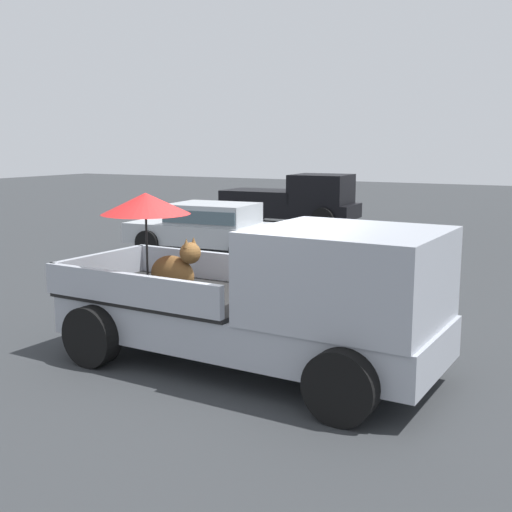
{
  "coord_description": "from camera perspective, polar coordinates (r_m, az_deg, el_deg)",
  "views": [
    {
      "loc": [
        3.99,
        -7.06,
        2.87
      ],
      "look_at": [
        -0.88,
        1.89,
        1.1
      ],
      "focal_mm": 45.81,
      "sensor_mm": 36.0,
      "label": 1
    }
  ],
  "objects": [
    {
      "name": "parked_sedan_near",
      "position": [
        16.97,
        -3.9,
        2.63
      ],
      "size": [
        4.42,
        2.22,
        1.33
      ],
      "rotation": [
        0.0,
        0.0,
        3.21
      ],
      "color": "black",
      "rests_on": "ground"
    },
    {
      "name": "pickup_truck_main",
      "position": [
        8.11,
        1.67,
        -3.75
      ],
      "size": [
        5.12,
        2.4,
        2.23
      ],
      "rotation": [
        0.0,
        0.0,
        -0.04
      ],
      "color": "black",
      "rests_on": "ground"
    },
    {
      "name": "ground_plane",
      "position": [
        8.6,
        -0.88,
        -9.64
      ],
      "size": [
        80.0,
        80.0,
        0.0
      ],
      "primitive_type": "plane",
      "color": "#2D3033"
    },
    {
      "name": "pickup_truck_red",
      "position": [
        23.05,
        3.39,
        4.87
      ],
      "size": [
        4.9,
        2.39,
        1.8
      ],
      "rotation": [
        0.0,
        0.0,
        0.06
      ],
      "color": "black",
      "rests_on": "ground"
    }
  ]
}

